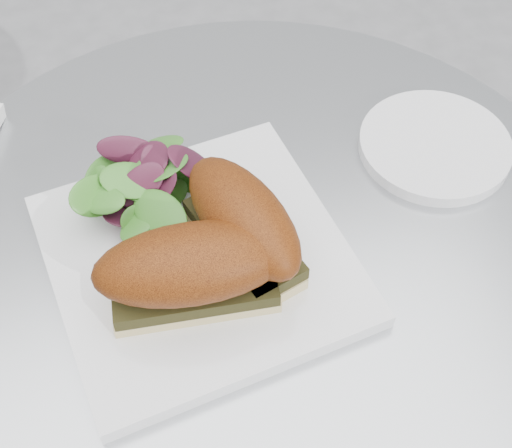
% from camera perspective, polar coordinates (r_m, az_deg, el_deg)
% --- Properties ---
extents(table, '(0.70, 0.70, 0.73)m').
position_cam_1_polar(table, '(0.88, -0.05, -11.24)').
color(table, '#B4B8BB').
rests_on(table, ground).
extents(plate, '(0.29, 0.29, 0.02)m').
position_cam_1_polar(plate, '(0.66, -4.59, -2.80)').
color(plate, white).
rests_on(plate, table).
extents(sandwich_left, '(0.17, 0.09, 0.08)m').
position_cam_1_polar(sandwich_left, '(0.59, -5.14, -3.66)').
color(sandwich_left, '#D7C586').
rests_on(sandwich_left, plate).
extents(sandwich_right, '(0.11, 0.16, 0.08)m').
position_cam_1_polar(sandwich_right, '(0.62, -1.02, 0.09)').
color(sandwich_right, '#D7C586').
rests_on(sandwich_right, plate).
extents(salad, '(0.12, 0.12, 0.05)m').
position_cam_1_polar(salad, '(0.68, -8.35, 3.54)').
color(salad, '#3E8E2E').
rests_on(salad, plate).
extents(saucer, '(0.16, 0.16, 0.01)m').
position_cam_1_polar(saucer, '(0.77, 14.11, 6.10)').
color(saucer, white).
rests_on(saucer, table).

